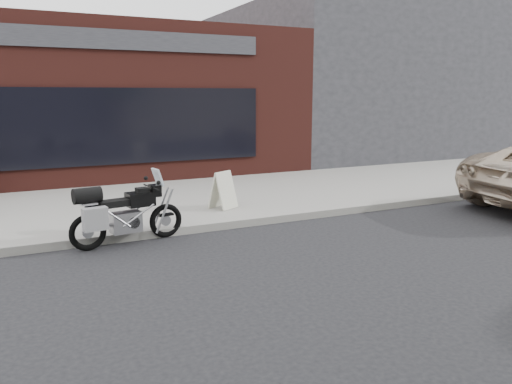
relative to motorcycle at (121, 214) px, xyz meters
name	(u,v)px	position (x,y,z in m)	size (l,w,h in m)	color
ground	(354,310)	(1.96, -3.86, -0.54)	(120.00, 120.00, 0.00)	black
near_sidewalk	(179,197)	(1.96, 3.14, -0.47)	(44.00, 6.00, 0.15)	gray
storefront	(60,103)	(-0.04, 10.13, 1.71)	(14.00, 10.07, 4.50)	#4E1E19
neighbour_building	(349,84)	(11.96, 10.14, 2.46)	(10.00, 10.00, 6.00)	#292A2F
motorcycle	(121,214)	(0.00, 0.00, 0.00)	(1.99, 0.83, 1.26)	black
sandwich_sign	(223,190)	(2.37, 1.28, 0.00)	(0.65, 0.63, 0.78)	beige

